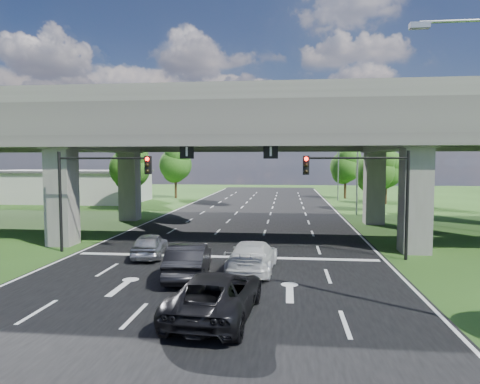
% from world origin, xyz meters
% --- Properties ---
extents(ground, '(160.00, 160.00, 0.00)m').
position_xyz_m(ground, '(0.00, 0.00, 0.00)').
color(ground, '#234115').
rests_on(ground, ground).
extents(road, '(18.00, 120.00, 0.03)m').
position_xyz_m(road, '(0.00, 10.00, 0.01)').
color(road, black).
rests_on(road, ground).
extents(overpass, '(80.00, 15.00, 10.00)m').
position_xyz_m(overpass, '(0.00, 12.00, 7.92)').
color(overpass, '#393734').
rests_on(overpass, ground).
extents(warehouse, '(20.00, 10.00, 4.00)m').
position_xyz_m(warehouse, '(-26.00, 35.00, 2.00)').
color(warehouse, '#9E9E99').
rests_on(warehouse, ground).
extents(signal_right, '(5.76, 0.54, 6.00)m').
position_xyz_m(signal_right, '(7.82, 3.94, 4.19)').
color(signal_right, black).
rests_on(signal_right, ground).
extents(signal_left, '(5.76, 0.54, 6.00)m').
position_xyz_m(signal_left, '(-7.82, 3.94, 4.19)').
color(signal_left, black).
rests_on(signal_left, ground).
extents(streetlight_far, '(3.38, 0.25, 10.00)m').
position_xyz_m(streetlight_far, '(10.10, 24.00, 5.85)').
color(streetlight_far, gray).
rests_on(streetlight_far, ground).
extents(streetlight_beyond, '(3.38, 0.25, 10.00)m').
position_xyz_m(streetlight_beyond, '(10.10, 40.00, 5.85)').
color(streetlight_beyond, gray).
rests_on(streetlight_beyond, ground).
extents(tree_left_near, '(4.50, 4.50, 7.80)m').
position_xyz_m(tree_left_near, '(-13.95, 26.00, 4.82)').
color(tree_left_near, black).
rests_on(tree_left_near, ground).
extents(tree_left_mid, '(3.91, 3.90, 6.76)m').
position_xyz_m(tree_left_mid, '(-16.95, 34.00, 4.17)').
color(tree_left_mid, black).
rests_on(tree_left_mid, ground).
extents(tree_left_far, '(4.80, 4.80, 8.32)m').
position_xyz_m(tree_left_far, '(-12.95, 42.00, 5.14)').
color(tree_left_far, black).
rests_on(tree_left_far, ground).
extents(tree_right_near, '(4.20, 4.20, 7.28)m').
position_xyz_m(tree_right_near, '(13.05, 28.00, 4.50)').
color(tree_right_near, black).
rests_on(tree_right_near, ground).
extents(tree_right_mid, '(3.91, 3.90, 6.76)m').
position_xyz_m(tree_right_mid, '(16.05, 36.00, 4.17)').
color(tree_right_mid, black).
rests_on(tree_right_mid, ground).
extents(tree_right_far, '(4.50, 4.50, 7.80)m').
position_xyz_m(tree_right_far, '(12.05, 44.00, 4.82)').
color(tree_right_far, black).
rests_on(tree_right_far, ground).
extents(car_silver, '(2.08, 4.16, 1.36)m').
position_xyz_m(car_silver, '(-4.19, 3.00, 0.71)').
color(car_silver, '#A6A8AE').
rests_on(car_silver, road).
extents(car_dark, '(2.15, 4.99, 1.60)m').
position_xyz_m(car_dark, '(-1.03, -1.01, 0.83)').
color(car_dark, black).
rests_on(car_dark, road).
extents(car_white, '(2.41, 5.34, 1.52)m').
position_xyz_m(car_white, '(1.81, 0.42, 0.79)').
color(car_white, silver).
rests_on(car_white, road).
extents(car_trailing, '(3.02, 5.79, 1.56)m').
position_xyz_m(car_trailing, '(1.05, -5.80, 0.81)').
color(car_trailing, black).
rests_on(car_trailing, road).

